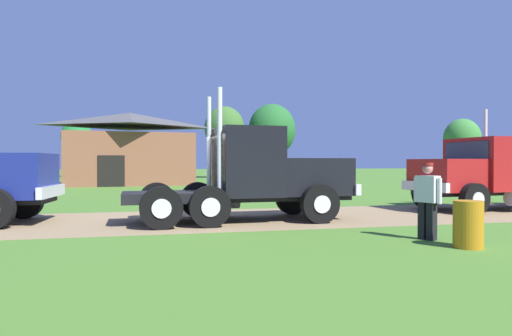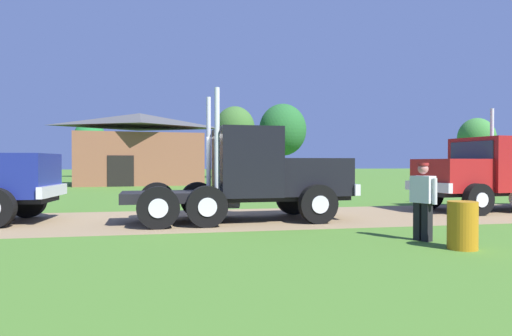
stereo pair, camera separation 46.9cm
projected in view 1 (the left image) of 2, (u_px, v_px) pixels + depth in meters
ground_plane at (221, 219)px, 13.52m from camera, size 200.00×200.00×0.00m
dirt_track at (221, 219)px, 13.52m from camera, size 120.00×5.22×0.01m
truck_foreground_white at (260, 176)px, 13.26m from camera, size 6.74×2.83×3.73m
truck_near_right at (486, 176)px, 16.19m from camera, size 7.91×3.28×3.77m
visitor_standing_near at (427, 197)px, 9.88m from camera, size 0.42×0.63×1.70m
steel_barrel at (468, 224)px, 8.94m from camera, size 0.57×0.57×0.95m
shed_building at (130, 150)px, 34.26m from camera, size 10.10×6.73×5.51m
tree_left at (77, 137)px, 51.63m from camera, size 3.46×3.46×6.62m
tree_mid at (224, 128)px, 48.85m from camera, size 4.36×4.36×7.84m
tree_right at (272, 130)px, 52.43m from camera, size 5.53×5.53×8.56m
tree_far_right at (462, 138)px, 59.47m from camera, size 4.72×4.72×7.52m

